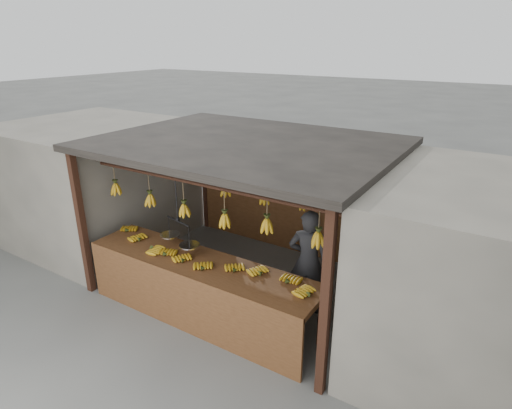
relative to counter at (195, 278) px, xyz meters
The scene contains 9 objects.
ground 1.42m from the counter, 88.82° to the left, with size 80.00×80.00×0.00m, color #5B5B57.
stall 2.00m from the counter, 89.07° to the left, with size 4.30×3.30×2.40m.
neighbor_left 3.81m from the counter, 161.03° to the left, with size 3.00×3.00×2.30m, color slate.
neighbor_right 3.85m from the counter, 18.73° to the left, with size 3.00×3.00×2.30m, color slate.
counter is the anchor object (origin of this frame).
hanging_bananas 1.52m from the counter, 89.37° to the left, with size 3.63×2.25×0.39m.
balance_scale 0.66m from the counter, 153.75° to the left, with size 0.75×0.39×0.94m.
vendor 1.62m from the counter, 42.97° to the left, with size 0.58×0.38×1.59m, color #262628.
bag_bundles 3.26m from the counter, 52.69° to the left, with size 0.08×0.26×1.17m.
Camera 1 is at (3.41, -5.11, 3.78)m, focal length 30.00 mm.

